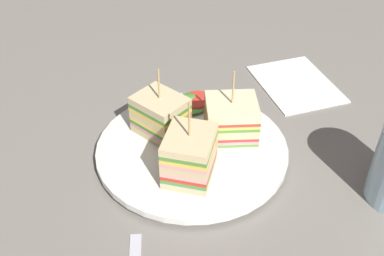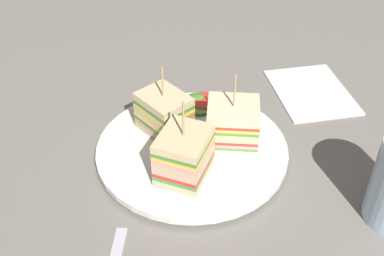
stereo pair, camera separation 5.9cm
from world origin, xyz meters
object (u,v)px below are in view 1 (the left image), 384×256
Objects in this scene: napkin at (296,83)px; sandwich_wedge_2 at (187,155)px; sandwich_wedge_1 at (161,115)px; plate at (192,150)px; sandwich_wedge_0 at (231,122)px.

sandwich_wedge_2 is at bearing 145.51° from napkin.
sandwich_wedge_2 reaches higher than sandwich_wedge_1.
sandwich_wedge_1 is at bearing 55.74° from plate.
plate is at bearing 139.07° from napkin.
sandwich_wedge_0 is 1.07× the size of sandwich_wedge_1.
napkin is at bearing -40.93° from plate.
sandwich_wedge_1 is (1.15, 8.95, -0.23)cm from sandwich_wedge_0.
napkin is (15.82, -10.43, -4.17)cm from sandwich_wedge_0.
plate is 1.74× the size of napkin.
sandwich_wedge_1 is at bearing -13.44° from sandwich_wedge_0.
sandwich_wedge_1 reaches higher than napkin.
sandwich_wedge_0 is 0.97× the size of sandwich_wedge_2.
sandwich_wedge_1 is 0.68× the size of napkin.
sandwich_wedge_1 is at bearing 127.13° from napkin.
sandwich_wedge_0 reaches higher than sandwich_wedge_1.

